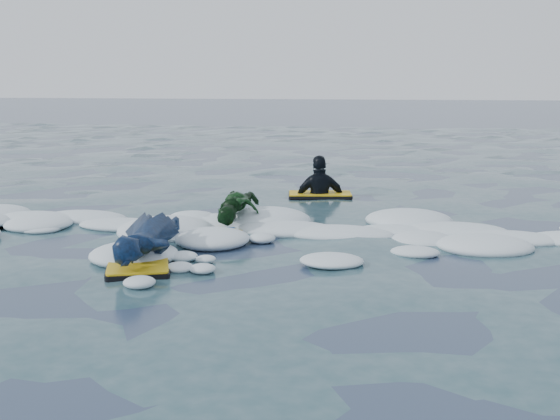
% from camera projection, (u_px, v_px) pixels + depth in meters
% --- Properties ---
extents(ground, '(120.00, 120.00, 0.00)m').
position_uv_depth(ground, '(169.00, 256.00, 7.68)').
color(ground, '#1C2A43').
rests_on(ground, ground).
extents(foam_band, '(12.00, 3.10, 0.30)m').
position_uv_depth(foam_band, '(195.00, 236.00, 8.68)').
color(foam_band, white).
rests_on(foam_band, ground).
extents(prone_woman_unit, '(0.97, 1.77, 0.44)m').
position_uv_depth(prone_woman_unit, '(146.00, 241.00, 7.42)').
color(prone_woman_unit, black).
rests_on(prone_woman_unit, ground).
extents(prone_child_unit, '(0.63, 1.23, 0.46)m').
position_uv_depth(prone_child_unit, '(238.00, 210.00, 9.11)').
color(prone_child_unit, black).
rests_on(prone_child_unit, ground).
extents(waiting_rider_unit, '(1.10, 0.71, 1.54)m').
position_uv_depth(waiting_rider_unit, '(320.00, 202.00, 11.51)').
color(waiting_rider_unit, black).
rests_on(waiting_rider_unit, ground).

